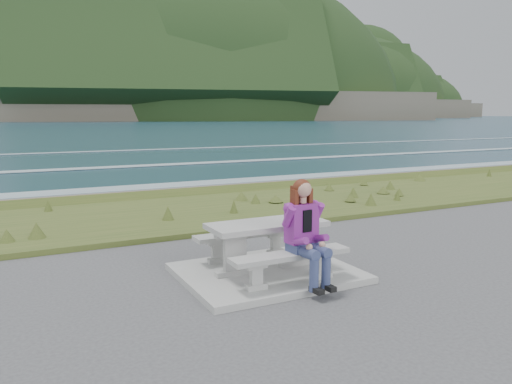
# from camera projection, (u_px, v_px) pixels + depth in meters

# --- Properties ---
(concrete_slab) EXTENTS (2.60, 2.10, 0.10)m
(concrete_slab) POSITION_uv_depth(u_px,v_px,m) (267.00, 273.00, 7.67)
(concrete_slab) COLOR #A0A09B
(concrete_slab) RESTS_ON ground
(picnic_table) EXTENTS (1.80, 0.75, 0.75)m
(picnic_table) POSITION_uv_depth(u_px,v_px,m) (267.00, 233.00, 7.58)
(picnic_table) COLOR #A0A09B
(picnic_table) RESTS_ON concrete_slab
(bench_landward) EXTENTS (1.80, 0.35, 0.45)m
(bench_landward) POSITION_uv_depth(u_px,v_px,m) (291.00, 260.00, 7.00)
(bench_landward) COLOR #A0A09B
(bench_landward) RESTS_ON concrete_slab
(bench_seaward) EXTENTS (1.80, 0.35, 0.45)m
(bench_seaward) POSITION_uv_depth(u_px,v_px,m) (247.00, 238.00, 8.23)
(bench_seaward) COLOR #A0A09B
(bench_seaward) RESTS_ON concrete_slab
(grass_verge) EXTENTS (160.00, 4.50, 0.22)m
(grass_verge) POSITION_uv_depth(u_px,v_px,m) (170.00, 217.00, 12.09)
(grass_verge) COLOR #3A551F
(grass_verge) RESTS_ON ground
(shore_drop) EXTENTS (160.00, 0.80, 2.20)m
(shore_drop) POSITION_uv_depth(u_px,v_px,m) (140.00, 199.00, 14.65)
(shore_drop) COLOR #615A49
(shore_drop) RESTS_ON ground
(ocean) EXTENTS (1600.00, 1600.00, 0.09)m
(ocean) POSITION_uv_depth(u_px,v_px,m) (71.00, 184.00, 30.07)
(ocean) COLOR navy
(ocean) RESTS_ON ground
(headland_range) EXTENTS (729.83, 363.95, 189.02)m
(headland_range) POSITION_uv_depth(u_px,v_px,m) (245.00, 105.00, 442.21)
(headland_range) COLOR #615A49
(headland_range) RESTS_ON ground
(seated_woman) EXTENTS (0.47, 0.77, 1.48)m
(seated_woman) POSITION_uv_depth(u_px,v_px,m) (308.00, 247.00, 6.93)
(seated_woman) COLOR navy
(seated_woman) RESTS_ON concrete_slab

